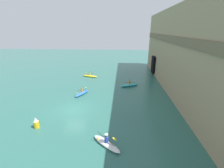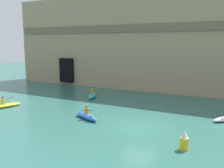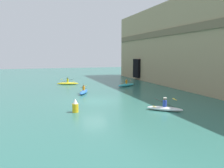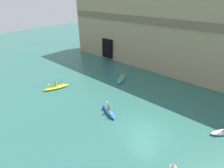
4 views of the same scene
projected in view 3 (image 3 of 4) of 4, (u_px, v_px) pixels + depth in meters
The scene contains 7 objects.
ground_plane at pixel (94, 101), 22.93m from camera, with size 120.00×120.00×0.00m, color #2D665B.
cliff_bluff at pixel (205, 43), 29.75m from camera, with size 45.74×7.00×12.72m.
kayak_white at pixel (165, 108), 18.86m from camera, with size 2.50×2.83×1.17m.
kayak_yellow at pixel (68, 83), 35.64m from camera, with size 1.95×3.60×1.13m.
kayak_blue at pixel (84, 92), 27.14m from camera, with size 2.98×1.90×1.16m.
kayak_cyan at pixel (126, 85), 33.43m from camera, with size 2.09×3.45×1.18m.
marker_buoy at pixel (75, 106), 18.32m from camera, with size 0.52×0.52×1.18m.
Camera 3 is at (21.85, -5.62, 4.80)m, focal length 35.00 mm.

